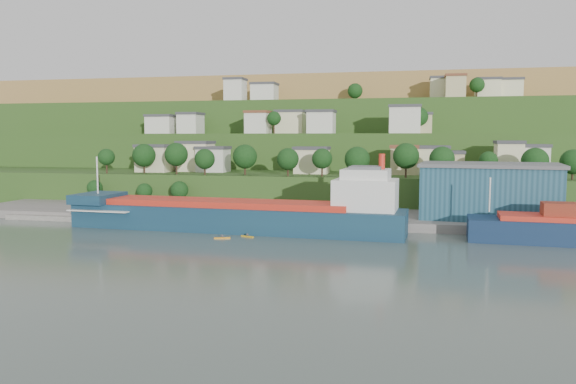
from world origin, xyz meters
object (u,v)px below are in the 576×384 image
(warehouse, at_px, (489,191))
(kayak_orange, at_px, (222,237))
(caravan, at_px, (109,207))
(cargo_ship_near, at_px, (245,217))

(warehouse, relative_size, kayak_orange, 9.88)
(caravan, bearing_deg, kayak_orange, -25.34)
(kayak_orange, bearing_deg, warehouse, 6.38)
(warehouse, xyz_separation_m, kayak_orange, (-55.56, -28.31, -8.19))
(cargo_ship_near, xyz_separation_m, kayak_orange, (-1.69, -10.53, -2.87))
(cargo_ship_near, distance_m, warehouse, 56.98)
(caravan, bearing_deg, warehouse, 8.46)
(kayak_orange, bearing_deg, cargo_ship_near, 60.26)
(warehouse, bearing_deg, caravan, -170.68)
(warehouse, bearing_deg, cargo_ship_near, -155.31)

